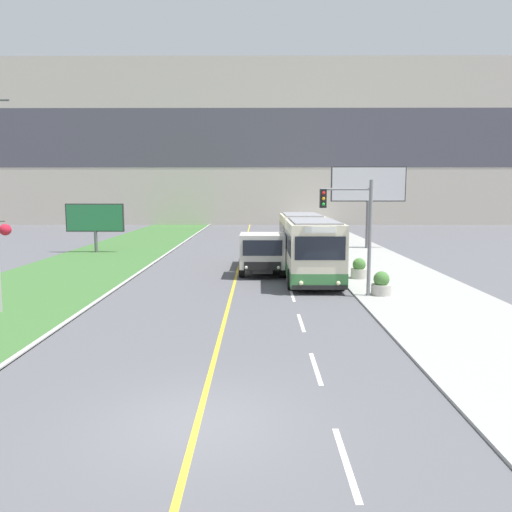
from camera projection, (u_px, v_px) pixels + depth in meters
name	position (u px, v px, depth m)	size (l,w,h in m)	color
ground_plane	(197.00, 424.00, 10.03)	(300.00, 300.00, 0.00)	#56565B
lane_marking_centre	(227.00, 372.00, 12.89)	(2.88, 140.00, 0.01)	gold
apartment_block_background	(250.00, 145.00, 71.83)	(80.00, 8.04, 22.60)	beige
city_bus	(306.00, 244.00, 28.49)	(2.70, 12.97, 3.22)	beige
dump_truck	(262.00, 253.00, 28.18)	(2.52, 6.96, 2.35)	black
traffic_light_mast	(354.00, 223.00, 21.59)	(2.28, 0.32, 5.13)	slate
billboard_large	(368.00, 187.00, 39.76)	(5.96, 0.24, 6.60)	#59595B
billboard_small	(95.00, 219.00, 37.67)	(4.39, 0.24, 3.73)	#59595B
planter_round_near	(381.00, 285.00, 22.07)	(0.87, 0.87, 1.06)	#B7B2A8
planter_round_second	(359.00, 269.00, 26.34)	(0.85, 0.85, 1.07)	#B7B2A8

